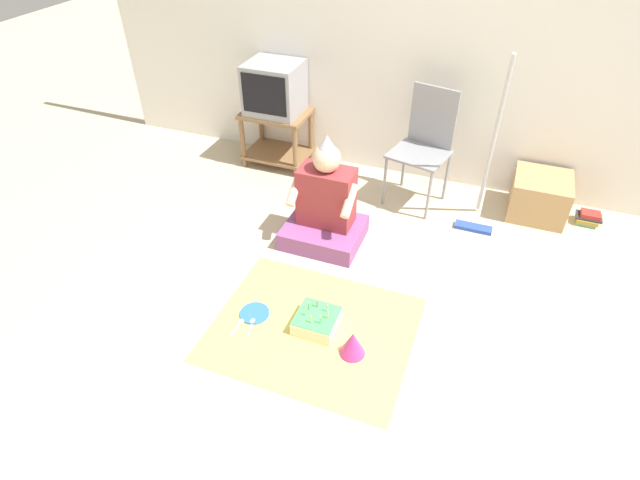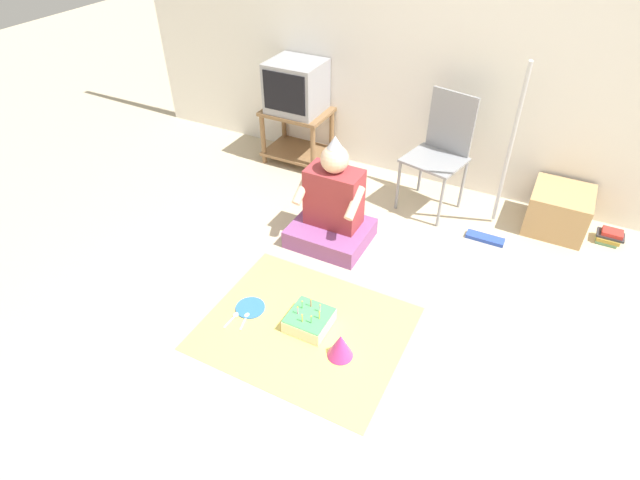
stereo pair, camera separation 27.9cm
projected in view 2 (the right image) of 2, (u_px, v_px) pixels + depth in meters
The scene contains 15 objects.
ground_plane at pixel (369, 367), 2.84m from camera, with size 16.00×16.00×0.00m, color beige.
wall_back at pixel (497, 35), 3.57m from camera, with size 6.40×0.06×2.55m.
tv_stand at pixel (298, 131), 4.56m from camera, with size 0.58×0.43×0.50m.
tv at pixel (296, 86), 4.30m from camera, with size 0.46×0.42×0.43m.
folding_chair at pixel (442, 146), 3.83m from camera, with size 0.50×0.47×0.93m.
cardboard_box_stack at pixel (558, 210), 3.79m from camera, with size 0.43×0.44×0.33m.
dust_mop at pixel (499, 189), 3.57m from camera, with size 0.28×0.33×1.35m.
book_pile at pixel (609, 236), 3.72m from camera, with size 0.19×0.14×0.10m.
person_seated at pixel (332, 209), 3.61m from camera, with size 0.56×0.48×0.84m.
party_cloth at pixel (305, 328), 3.07m from camera, with size 1.21×1.00×0.01m.
birthday_cake at pixel (309, 320), 3.05m from camera, with size 0.25×0.25×0.16m.
party_hat_blue at pixel (341, 345), 2.85m from camera, with size 0.15×0.15×0.17m.
paper_plate at pixel (250, 308), 3.19m from camera, with size 0.19×0.19×0.01m.
plastic_spoon_near at pixel (246, 317), 3.13m from camera, with size 0.05×0.14×0.01m.
plastic_spoon_far at pixel (234, 316), 3.13m from camera, with size 0.04×0.15×0.01m.
Camera 2 is at (0.57, -1.72, 2.32)m, focal length 28.00 mm.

